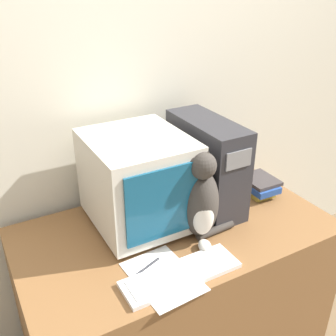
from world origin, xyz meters
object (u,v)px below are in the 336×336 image
at_px(keyboard, 181,274).
at_px(cat, 200,200).
at_px(crt_monitor, 138,181).
at_px(book_stack, 258,185).
at_px(pen, 144,269).
at_px(computer_tower, 206,164).

bearing_deg(keyboard, cat, 43.26).
bearing_deg(crt_monitor, book_stack, -4.95).
height_order(book_stack, pen, book_stack).
xyz_separation_m(keyboard, book_stack, (0.64, 0.33, 0.03)).
height_order(crt_monitor, book_stack, crt_monitor).
height_order(cat, pen, cat).
bearing_deg(computer_tower, keyboard, -133.32).
bearing_deg(crt_monitor, cat, -48.37).
bearing_deg(keyboard, book_stack, 27.28).
bearing_deg(keyboard, pen, 136.92).
height_order(keyboard, book_stack, book_stack).
bearing_deg(pen, computer_tower, 31.57).
relative_size(keyboard, book_stack, 2.13).
bearing_deg(computer_tower, cat, -129.57).
distance_m(crt_monitor, keyboard, 0.43).
bearing_deg(cat, computer_tower, 69.86).
height_order(cat, book_stack, cat).
xyz_separation_m(keyboard, cat, (0.20, 0.19, 0.16)).
distance_m(crt_monitor, pen, 0.38).
distance_m(computer_tower, cat, 0.25).
height_order(crt_monitor, keyboard, crt_monitor).
bearing_deg(cat, crt_monitor, 151.07).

